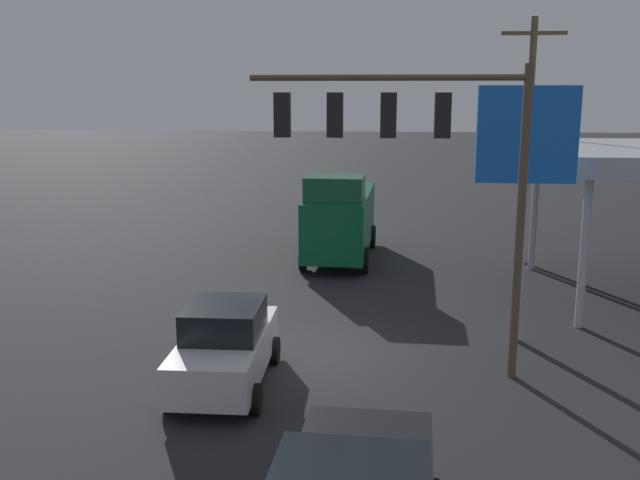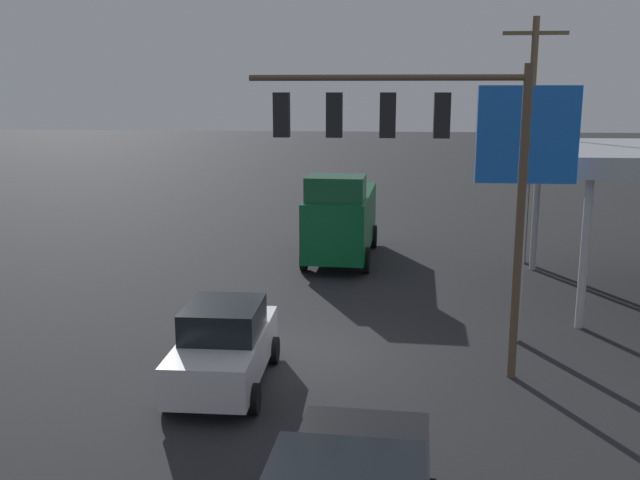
% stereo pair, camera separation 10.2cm
% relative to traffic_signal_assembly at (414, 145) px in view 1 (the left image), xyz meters
% --- Properties ---
extents(ground_plane, '(200.00, 200.00, 0.00)m').
position_rel_traffic_signal_assembly_xyz_m(ground_plane, '(2.38, -0.93, -5.44)').
color(ground_plane, '#262628').
extents(traffic_signal_assembly, '(6.23, 0.43, 7.22)m').
position_rel_traffic_signal_assembly_xyz_m(traffic_signal_assembly, '(0.00, 0.00, 0.00)').
color(traffic_signal_assembly, brown).
rests_on(traffic_signal_assembly, ground).
extents(utility_pole, '(2.40, 0.26, 9.31)m').
position_rel_traffic_signal_assembly_xyz_m(utility_pole, '(-4.79, -11.69, -0.50)').
color(utility_pole, brown).
rests_on(utility_pole, ground).
extents(price_sign, '(2.56, 0.27, 6.77)m').
position_rel_traffic_signal_assembly_xyz_m(price_sign, '(-2.97, -2.55, -0.33)').
color(price_sign, '#B7B7BC').
rests_on(price_sign, ground).
extents(delivery_truck, '(2.79, 6.89, 3.58)m').
position_rel_traffic_signal_assembly_xyz_m(delivery_truck, '(2.35, -11.51, -3.75)').
color(delivery_truck, '#0C592D').
rests_on(delivery_truck, ground).
extents(sedan_far, '(2.10, 4.42, 1.93)m').
position_rel_traffic_signal_assembly_xyz_m(sedan_far, '(4.19, 1.11, -4.49)').
color(sedan_far, silver).
rests_on(sedan_far, ground).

